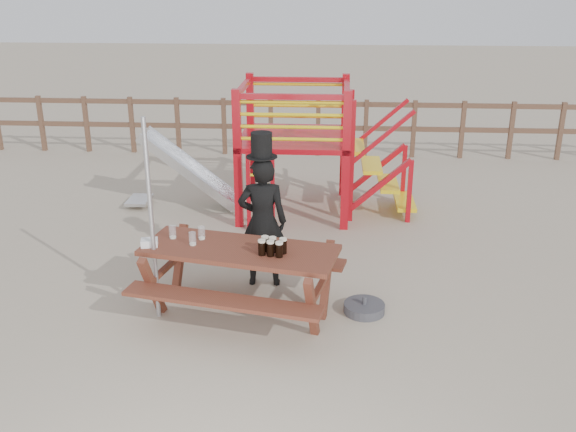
{
  "coord_description": "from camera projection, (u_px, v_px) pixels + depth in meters",
  "views": [
    {
      "loc": [
        0.76,
        -6.32,
        3.64
      ],
      "look_at": [
        0.28,
        0.8,
        0.94
      ],
      "focal_mm": 40.0,
      "sensor_mm": 36.0,
      "label": 1
    }
  ],
  "objects": [
    {
      "name": "ground",
      "position": [
        258.0,
        318.0,
        7.23
      ],
      "size": [
        60.0,
        60.0,
        0.0
      ],
      "primitive_type": "plane",
      "color": "tan",
      "rests_on": "ground"
    },
    {
      "name": "back_fence",
      "position": [
        294.0,
        121.0,
        13.5
      ],
      "size": [
        15.09,
        0.09,
        1.2
      ],
      "color": "brown",
      "rests_on": "ground"
    },
    {
      "name": "stout_pints",
      "position": [
        272.0,
        246.0,
        6.84
      ],
      "size": [
        0.3,
        0.23,
        0.17
      ],
      "color": "black",
      "rests_on": "picnic_table"
    },
    {
      "name": "empty_glasses",
      "position": [
        189.0,
        235.0,
        7.18
      ],
      "size": [
        0.41,
        0.26,
        0.15
      ],
      "color": "silver",
      "rests_on": "picnic_table"
    },
    {
      "name": "playground_fort",
      "position": [
        290.0,
        146.0,
        10.18
      ],
      "size": [
        4.71,
        1.84,
        2.1
      ],
      "color": "#B00B16",
      "rests_on": "ground"
    },
    {
      "name": "man_with_hat",
      "position": [
        263.0,
        219.0,
        7.76
      ],
      "size": [
        0.62,
        0.43,
        1.93
      ],
      "rotation": [
        0.0,
        0.0,
        3.2
      ],
      "color": "black",
      "rests_on": "ground"
    },
    {
      "name": "picnic_table",
      "position": [
        240.0,
        273.0,
        7.13
      ],
      "size": [
        2.39,
        1.87,
        0.83
      ],
      "rotation": [
        0.0,
        0.0,
        -0.21
      ],
      "color": "maroon",
      "rests_on": "ground"
    },
    {
      "name": "paper_bag",
      "position": [
        149.0,
        243.0,
        7.05
      ],
      "size": [
        0.21,
        0.18,
        0.08
      ],
      "primitive_type": "cube",
      "rotation": [
        0.0,
        0.0,
        0.21
      ],
      "color": "white",
      "rests_on": "picnic_table"
    },
    {
      "name": "metal_pole",
      "position": [
        152.0,
        222.0,
        6.88
      ],
      "size": [
        0.05,
        0.05,
        2.28
      ],
      "primitive_type": "cylinder",
      "color": "#B2B2B7",
      "rests_on": "ground"
    },
    {
      "name": "parasol_base",
      "position": [
        364.0,
        308.0,
        7.34
      ],
      "size": [
        0.47,
        0.47,
        0.2
      ],
      "color": "#3C3C41",
      "rests_on": "ground"
    }
  ]
}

